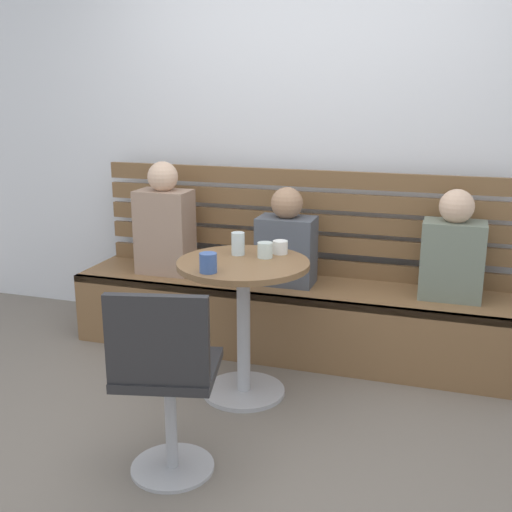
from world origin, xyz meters
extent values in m
plane|color=#70665B|center=(0.00, 0.00, 0.00)|extent=(8.00, 8.00, 0.00)
cube|color=silver|center=(0.00, 1.64, 1.45)|extent=(5.20, 0.10, 2.90)
cube|color=brown|center=(0.00, 1.20, 0.22)|extent=(2.70, 0.52, 0.44)
cube|color=brown|center=(0.00, 0.96, 0.42)|extent=(2.70, 0.04, 0.04)
cube|color=brown|center=(0.00, 1.44, 0.49)|extent=(2.65, 0.04, 0.10)
cube|color=brown|center=(0.00, 1.44, 0.64)|extent=(2.65, 0.04, 0.10)
cube|color=brown|center=(0.00, 1.44, 0.78)|extent=(2.65, 0.04, 0.10)
cube|color=brown|center=(0.00, 1.44, 0.92)|extent=(2.65, 0.04, 0.10)
cube|color=brown|center=(0.00, 1.44, 1.05)|extent=(2.65, 0.04, 0.10)
cylinder|color=#ADADB2|center=(-0.09, 0.58, 0.01)|extent=(0.44, 0.44, 0.02)
cylinder|color=#ADADB2|center=(-0.09, 0.58, 0.37)|extent=(0.07, 0.07, 0.69)
cylinder|color=brown|center=(-0.09, 0.58, 0.72)|extent=(0.68, 0.68, 0.03)
cylinder|color=#ADADB2|center=(-0.15, -0.17, 0.01)|extent=(0.36, 0.36, 0.02)
cylinder|color=#ADADB2|center=(-0.15, -0.17, 0.23)|extent=(0.05, 0.05, 0.45)
cube|color=#232326|center=(-0.15, -0.17, 0.47)|extent=(0.48, 0.48, 0.04)
cube|color=#232326|center=(-0.12, -0.33, 0.67)|extent=(0.40, 0.13, 0.36)
cube|color=#9E7F6B|center=(-0.82, 1.20, 0.71)|extent=(0.34, 0.22, 0.53)
sphere|color=#DBB293|center=(-0.82, 1.20, 1.06)|extent=(0.19, 0.19, 0.19)
cube|color=slate|center=(0.93, 1.23, 0.66)|extent=(0.34, 0.22, 0.44)
sphere|color=#DBB293|center=(0.93, 1.23, 0.97)|extent=(0.19, 0.19, 0.19)
cube|color=#4C515B|center=(-0.03, 1.20, 0.64)|extent=(0.34, 0.22, 0.41)
sphere|color=#A37A5B|center=(-0.03, 1.20, 0.93)|extent=(0.19, 0.19, 0.19)
cylinder|color=white|center=(0.05, 0.78, 0.78)|extent=(0.08, 0.08, 0.07)
cylinder|color=silver|center=(-0.15, 0.69, 0.80)|extent=(0.07, 0.07, 0.12)
cylinder|color=#3D5B9E|center=(-0.18, 0.34, 0.79)|extent=(0.08, 0.08, 0.09)
cylinder|color=silver|center=(0.00, 0.68, 0.78)|extent=(0.08, 0.08, 0.08)
camera|label=1|loc=(0.92, -2.32, 1.60)|focal=43.96mm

